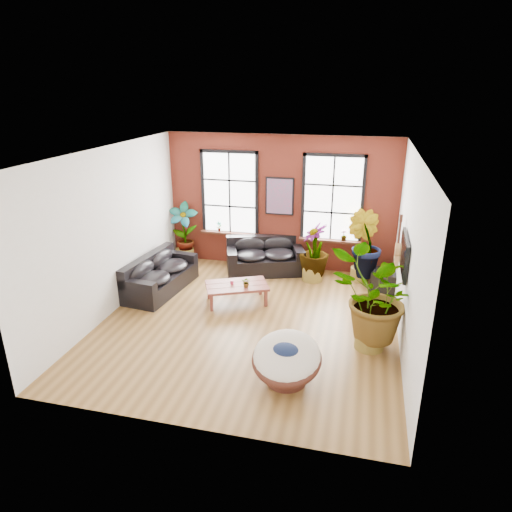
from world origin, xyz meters
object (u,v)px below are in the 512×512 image
Objects in this scene: coffee_table at (237,287)px; papasan_chair at (287,359)px; sofa_back at (265,257)px; sofa_left at (159,275)px.

papasan_chair is (1.61, -2.66, 0.06)m from coffee_table.
coffee_table is at bearing -115.41° from sofa_back.
papasan_chair is at bearing -121.96° from sofa_left.
sofa_left is at bearing 149.66° from coffee_table.
sofa_back is 1.75× the size of papasan_chair.
papasan_chair reaches higher than coffee_table.
papasan_chair is (1.40, -4.61, 0.04)m from sofa_back.
sofa_back is at bearing 59.24° from coffee_table.
coffee_table is at bearing 124.90° from papasan_chair.
papasan_chair is (3.60, -2.86, 0.06)m from sofa_left.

